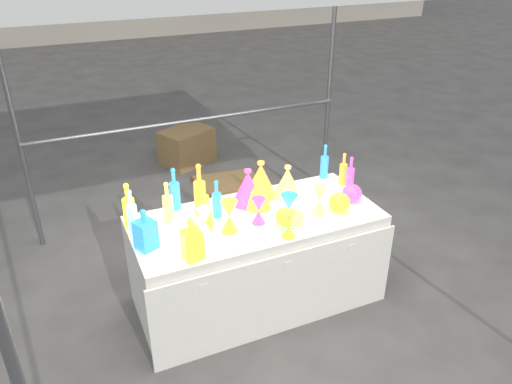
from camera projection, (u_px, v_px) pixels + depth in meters
name	position (u px, v px, depth m)	size (l,w,h in m)	color
ground	(256.00, 298.00, 3.96)	(80.00, 80.00, 0.00)	#66635E
display_table	(256.00, 260.00, 3.78)	(1.84, 0.83, 0.75)	white
cardboard_box_closed	(187.00, 146.00, 6.15)	(0.59, 0.43, 0.43)	olive
cardboard_box_flat	(227.00, 183.00, 5.67)	(0.71, 0.51, 0.06)	olive
bottle_0	(128.00, 204.00, 3.43)	(0.08, 0.08, 0.33)	red
bottle_1	(174.00, 189.00, 3.64)	(0.08, 0.08, 0.33)	#167931
bottle_2	(200.00, 189.00, 3.56)	(0.09, 0.09, 0.40)	yellow
bottle_4	(168.00, 202.00, 3.49)	(0.07, 0.07, 0.31)	#148274
bottle_5	(132.00, 212.00, 3.34)	(0.07, 0.07, 0.33)	#D52A96
bottle_6	(208.00, 213.00, 3.38)	(0.07, 0.07, 0.28)	red
bottle_7	(217.00, 199.00, 3.54)	(0.07, 0.07, 0.29)	#167931
decanter_0	(193.00, 240.00, 3.09)	(0.11, 0.11, 0.27)	red
decanter_1	(192.00, 238.00, 3.10)	(0.12, 0.12, 0.28)	yellow
decanter_2	(145.00, 229.00, 3.19)	(0.12, 0.12, 0.29)	#167931
hourglass_0	(289.00, 225.00, 3.32)	(0.10, 0.10, 0.19)	yellow
hourglass_1	(259.00, 211.00, 3.48)	(0.10, 0.10, 0.20)	#1C5FA5
hourglass_2	(319.00, 201.00, 3.59)	(0.11, 0.11, 0.22)	#148274
hourglass_3	(205.00, 223.00, 3.33)	(0.11, 0.11, 0.22)	#D52A96
hourglass_4	(229.00, 216.00, 3.38)	(0.12, 0.12, 0.23)	red
hourglass_5	(289.00, 210.00, 3.44)	(0.12, 0.12, 0.24)	#167931
globe_0	(287.00, 218.00, 3.46)	(0.16, 0.16, 0.13)	red
globe_1	(294.00, 219.00, 3.46)	(0.15, 0.15, 0.12)	#148274
globe_2	(339.00, 203.00, 3.65)	(0.16, 0.16, 0.13)	yellow
globe_3	(352.00, 194.00, 3.79)	(0.15, 0.15, 0.12)	#1C5FA5
lampshade_0	(261.00, 179.00, 3.83)	(0.25, 0.25, 0.29)	#CDD52C
lampshade_1	(258.00, 192.00, 3.68)	(0.21, 0.21, 0.25)	#CDD52C
lampshade_2	(248.00, 187.00, 3.72)	(0.24, 0.24, 0.28)	#1C5FA5
lampshade_3	(287.00, 181.00, 3.83)	(0.22, 0.22, 0.26)	#148274
bottle_8	(325.00, 161.00, 4.11)	(0.07, 0.07, 0.30)	#167931
bottle_9	(343.00, 169.00, 4.01)	(0.06, 0.06, 0.27)	yellow
bottle_10	(350.00, 173.00, 3.93)	(0.06, 0.06, 0.28)	#1C5FA5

